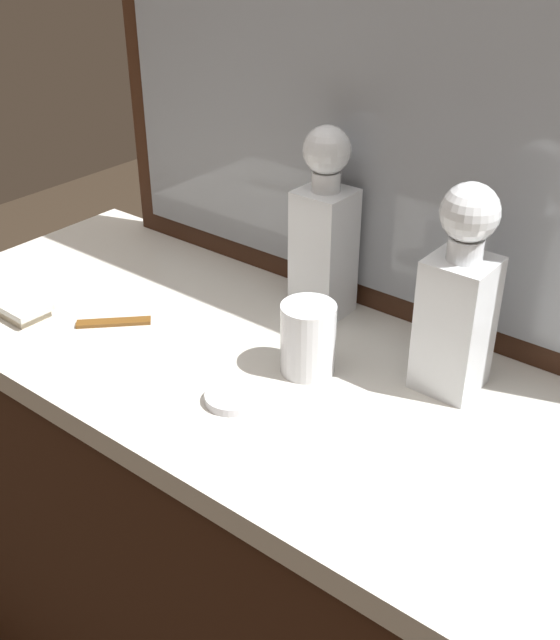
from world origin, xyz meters
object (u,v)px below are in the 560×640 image
(silver_brush_far_left, at_px, (10,302))
(porcelain_dish, at_px, (230,397))
(crystal_decanter_far_left, at_px, (324,242))
(crystal_decanter_left, at_px, (457,310))
(tortoiseshell_comb, at_px, (114,322))
(crystal_tumbler_far_left, at_px, (308,341))

(silver_brush_far_left, height_order, porcelain_dish, silver_brush_far_left)
(crystal_decanter_far_left, distance_m, silver_brush_far_left, 0.52)
(crystal_decanter_left, relative_size, tortoiseshell_comb, 3.06)
(crystal_decanter_left, distance_m, silver_brush_far_left, 0.72)
(crystal_decanter_left, bearing_deg, crystal_decanter_far_left, 167.07)
(crystal_decanter_far_left, height_order, silver_brush_far_left, crystal_decanter_far_left)
(crystal_decanter_far_left, relative_size, crystal_tumbler_far_left, 2.91)
(crystal_decanter_far_left, xyz_separation_m, crystal_tumbler_far_left, (0.08, -0.15, -0.08))
(crystal_decanter_far_left, bearing_deg, crystal_decanter_left, -12.93)
(crystal_decanter_far_left, bearing_deg, tortoiseshell_comb, -134.42)
(crystal_decanter_left, bearing_deg, porcelain_dish, -134.29)
(crystal_decanter_left, relative_size, silver_brush_far_left, 1.84)
(crystal_decanter_far_left, xyz_separation_m, silver_brush_far_left, (-0.40, -0.31, -0.11))
(porcelain_dish, xyz_separation_m, tortoiseshell_comb, (-0.28, 0.04, -0.00))
(crystal_decanter_far_left, xyz_separation_m, tortoiseshell_comb, (-0.23, -0.24, -0.12))
(silver_brush_far_left, relative_size, porcelain_dish, 2.15)
(tortoiseshell_comb, bearing_deg, porcelain_dish, -7.62)
(crystal_decanter_far_left, bearing_deg, porcelain_dish, -80.34)
(silver_brush_far_left, bearing_deg, crystal_decanter_far_left, 37.69)
(crystal_decanter_left, xyz_separation_m, crystal_tumbler_far_left, (-0.18, -0.09, -0.07))
(crystal_decanter_far_left, relative_size, silver_brush_far_left, 1.91)
(porcelain_dish, distance_m, tortoiseshell_comb, 0.28)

